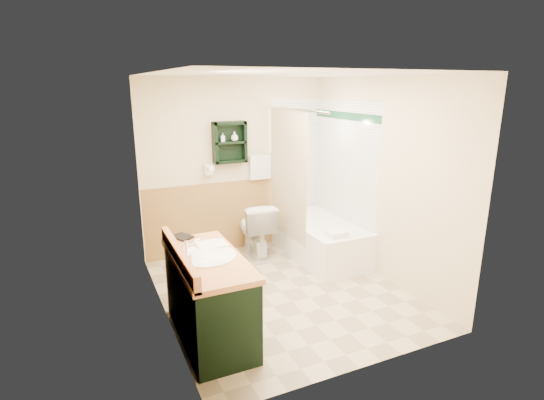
{
  "coord_description": "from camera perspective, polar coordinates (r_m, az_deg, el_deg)",
  "views": [
    {
      "loc": [
        -1.93,
        -3.97,
        2.3
      ],
      "look_at": [
        -0.03,
        0.2,
        1.04
      ],
      "focal_mm": 28.0,
      "sensor_mm": 36.0,
      "label": 1
    }
  ],
  "objects": [
    {
      "name": "back_wall",
      "position": [
        5.92,
        -5.07,
        4.56
      ],
      "size": [
        2.6,
        0.04,
        2.4
      ],
      "primitive_type": "cube",
      "color": "#FFF1C7",
      "rests_on": "ground"
    },
    {
      "name": "curtain_rod",
      "position": [
        5.33,
        3.09,
        12.08
      ],
      "size": [
        0.03,
        1.6,
        0.03
      ],
      "primitive_type": "cylinder",
      "rotation": [
        1.57,
        0.0,
        0.0
      ],
      "color": "silver",
      "rests_on": "back_wall"
    },
    {
      "name": "soap_bottle_b",
      "position": [
        5.74,
        -5.06,
        8.39
      ],
      "size": [
        0.13,
        0.15,
        0.1
      ],
      "primitive_type": "imported",
      "rotation": [
        0.0,
        0.0,
        0.31
      ],
      "color": "white",
      "rests_on": "wall_shelf"
    },
    {
      "name": "vanity_book",
      "position": [
        4.29,
        -12.85,
        -3.96
      ],
      "size": [
        0.15,
        0.09,
        0.21
      ],
      "primitive_type": "imported",
      "rotation": [
        0.0,
        0.0,
        0.49
      ],
      "color": "black",
      "rests_on": "vanity"
    },
    {
      "name": "soap_bottle_a",
      "position": [
        5.69,
        -6.64,
        8.06
      ],
      "size": [
        0.07,
        0.12,
        0.05
      ],
      "primitive_type": "imported",
      "rotation": [
        0.0,
        0.0,
        -0.14
      ],
      "color": "white",
      "rests_on": "wall_shelf"
    },
    {
      "name": "left_wall",
      "position": [
        4.16,
        -15.18,
        -0.54
      ],
      "size": [
        0.04,
        3.0,
        2.4
      ],
      "primitive_type": "cube",
      "color": "#FFF1C7",
      "rests_on": "ground"
    },
    {
      "name": "hair_dryer",
      "position": [
        5.72,
        -8.55,
        4.06
      ],
      "size": [
        0.1,
        0.24,
        0.18
      ],
      "primitive_type": null,
      "color": "white",
      "rests_on": "back_wall"
    },
    {
      "name": "counter_towel",
      "position": [
        4.07,
        -8.13,
        -6.06
      ],
      "size": [
        0.27,
        0.21,
        0.04
      ],
      "primitive_type": "cube",
      "color": "white",
      "rests_on": "vanity"
    },
    {
      "name": "towel_bar",
      "position": [
        5.96,
        -1.68,
        6.14
      ],
      "size": [
        0.4,
        0.06,
        0.4
      ],
      "primitive_type": null,
      "color": "white",
      "rests_on": "back_wall"
    },
    {
      "name": "mirror_glass",
      "position": [
        3.57,
        -13.13,
        1.99
      ],
      "size": [
        1.2,
        1.2,
        0.9
      ],
      "primitive_type": null,
      "color": "white",
      "rests_on": "left_wall"
    },
    {
      "name": "wainscot_back",
      "position": [
        6.06,
        -4.8,
        -2.02
      ],
      "size": [
        2.58,
        2.58,
        1.0
      ],
      "primitive_type": null,
      "color": "tan",
      "rests_on": "back_wall"
    },
    {
      "name": "toilet",
      "position": [
        5.83,
        -2.26,
        -3.97
      ],
      "size": [
        0.5,
        0.8,
        0.75
      ],
      "primitive_type": "imported",
      "rotation": [
        0.0,
        0.0,
        3.05
      ],
      "color": "white",
      "rests_on": "ground"
    },
    {
      "name": "tile_accent",
      "position": [
        5.72,
        9.79,
        11.09
      ],
      "size": [
        1.5,
        1.5,
        0.1
      ],
      "primitive_type": null,
      "color": "#134426",
      "rests_on": "right_wall"
    },
    {
      "name": "mirror_frame",
      "position": [
        3.57,
        -13.21,
        1.98
      ],
      "size": [
        1.3,
        1.3,
        1.0
      ],
      "primitive_type": null,
      "color": "#925E30",
      "rests_on": "left_wall"
    },
    {
      "name": "ceiling",
      "position": [
        4.42,
        1.5,
        16.88
      ],
      "size": [
        2.6,
        3.0,
        0.04
      ],
      "primitive_type": "cube",
      "color": "white",
      "rests_on": "back_wall"
    },
    {
      "name": "floor",
      "position": [
        4.98,
        1.3,
        -12.2
      ],
      "size": [
        3.0,
        3.0,
        0.0
      ],
      "primitive_type": "plane",
      "color": "#C6B690",
      "rests_on": "ground"
    },
    {
      "name": "wall_shelf",
      "position": [
        5.73,
        -5.71,
        7.72
      ],
      "size": [
        0.45,
        0.15,
        0.55
      ],
      "primitive_type": "cube",
      "color": "black",
      "rests_on": "back_wall"
    },
    {
      "name": "tile_back",
      "position": [
        6.32,
        3.91,
        3.88
      ],
      "size": [
        0.95,
        0.95,
        2.1
      ],
      "primitive_type": null,
      "color": "white",
      "rests_on": "back_wall"
    },
    {
      "name": "vanity",
      "position": [
        4.05,
        -8.44,
        -12.81
      ],
      "size": [
        0.59,
        1.27,
        0.8
      ],
      "primitive_type": "cube",
      "color": "black",
      "rests_on": "ground"
    },
    {
      "name": "tub_towel",
      "position": [
        5.23,
        8.7,
        -4.53
      ],
      "size": [
        0.24,
        0.2,
        0.07
      ],
      "primitive_type": "cube",
      "color": "white",
      "rests_on": "bathtub"
    },
    {
      "name": "bathtub",
      "position": [
        5.85,
        6.47,
        -5.27
      ],
      "size": [
        0.76,
        1.5,
        0.5
      ],
      "primitive_type": "cube",
      "color": "white",
      "rests_on": "ground"
    },
    {
      "name": "shower_curtain",
      "position": [
        5.6,
        2.14,
        3.46
      ],
      "size": [
        1.05,
        1.05,
        1.7
      ],
      "primitive_type": null,
      "color": "beige",
      "rests_on": "curtain_rod"
    },
    {
      "name": "wainscot_left",
      "position": [
        4.4,
        -14.09,
        -9.29
      ],
      "size": [
        2.98,
        2.98,
        1.0
      ],
      "primitive_type": null,
      "color": "tan",
      "rests_on": "left_wall"
    },
    {
      "name": "right_wall",
      "position": [
        5.25,
        14.49,
        2.73
      ],
      "size": [
        0.04,
        3.0,
        2.4
      ],
      "primitive_type": "cube",
      "color": "#FFF1C7",
      "rests_on": "ground"
    },
    {
      "name": "tile_right",
      "position": [
        5.84,
        9.5,
        2.76
      ],
      "size": [
        1.5,
        1.5,
        2.1
      ],
      "primitive_type": null,
      "color": "white",
      "rests_on": "right_wall"
    }
  ]
}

